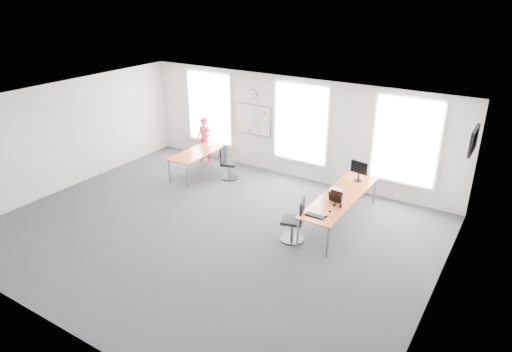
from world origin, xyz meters
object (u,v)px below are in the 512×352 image
Objects in this scene: person at (204,140)px; keyboard at (315,216)px; desk_right at (341,198)px; chair_left at (228,165)px; headphones at (337,205)px; monitor at (359,169)px; chair_right at (295,223)px; desk_left at (199,153)px.

keyboard is (5.26, -2.82, 0.02)m from person.
desk_right is 3.18× the size of chair_left.
keyboard is at bearing -89.12° from headphones.
person is at bearing 163.77° from desk_right.
keyboard is at bearing -80.63° from monitor.
monitor is at bearing 88.00° from keyboard.
chair_right is 1.04m from headphones.
monitor reaches higher than desk_right.
monitor is (4.88, 0.41, 0.40)m from desk_left.
monitor reaches higher than chair_left.
desk_left is 2.08× the size of chair_left.
desk_right is 1.27m from keyboard.
chair_right is 3.98m from chair_left.
headphones is (5.00, -1.23, 0.13)m from desk_left.
chair_left is 5.21× the size of headphones.
person is at bearing 46.63° from chair_left.
desk_right is 3.02× the size of chair_right.
chair_right is at bearing -23.87° from desk_left.
desk_left is 4.69m from chair_right.
chair_right is 5.48× the size of headphones.
headphones reaches higher than keyboard.
desk_right is at bearing -79.97° from monitor.
desk_right is 1.40m from chair_right.
chair_right is 1.93× the size of monitor.
chair_left is 4.36m from headphones.
desk_left is 1.35× the size of person.
desk_right is 4.03m from chair_left.
keyboard is at bearing -21.81° from desk_left.
keyboard is at bearing -135.82° from chair_left.
headphones is at bearing -13.82° from desk_left.
person is (-4.77, 2.81, 0.30)m from chair_right.
person is at bearing 152.42° from keyboard.
chair_left is (-3.93, 0.86, -0.28)m from desk_right.
headphones is (0.16, -0.59, 0.10)m from desk_right.
desk_left is at bearing -163.25° from monitor.
person reaches higher than keyboard.
desk_right is 1.11m from monitor.
chair_left reaches higher than desk_left.
chair_left reaches higher than keyboard.
headphones is at bearing 115.61° from chair_right.
headphones is at bearing -25.26° from person.
chair_right is at bearing -117.71° from headphones.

